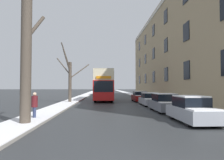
% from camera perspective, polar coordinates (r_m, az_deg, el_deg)
% --- Properties ---
extents(sidewalk_left, '(2.09, 130.00, 0.16)m').
position_cam_1_polar(sidewalk_left, '(56.55, -6.69, -3.89)').
color(sidewalk_left, gray).
rests_on(sidewalk_left, ground).
extents(sidewalk_right, '(2.09, 130.00, 0.16)m').
position_cam_1_polar(sidewalk_right, '(56.83, 4.84, -3.89)').
color(sidewalk_right, gray).
rests_on(sidewalk_right, ground).
extents(terrace_facade_right, '(9.10, 44.00, 14.31)m').
position_cam_1_polar(terrace_facade_right, '(31.92, 21.21, 7.47)').
color(terrace_facade_right, tan).
rests_on(terrace_facade_right, ground).
extents(bare_tree_left_0, '(1.18, 1.69, 7.70)m').
position_cam_1_polar(bare_tree_left_0, '(11.44, -23.23, 8.45)').
color(bare_tree_left_0, '#4C4238').
rests_on(bare_tree_left_0, ground).
extents(bare_tree_left_1, '(4.33, 3.33, 7.25)m').
position_cam_1_polar(bare_tree_left_1, '(25.28, -11.98, 0.59)').
color(bare_tree_left_1, '#4C4238').
rests_on(bare_tree_left_1, ground).
extents(double_decker_bus, '(2.59, 10.14, 4.25)m').
position_cam_1_polar(double_decker_bus, '(28.87, -2.42, -1.15)').
color(double_decker_bus, red).
rests_on(double_decker_bus, ground).
extents(parked_car_0, '(1.71, 4.03, 1.50)m').
position_cam_1_polar(parked_car_0, '(12.22, 21.82, -7.99)').
color(parked_car_0, '#9EA3AD').
rests_on(parked_car_0, ground).
extents(parked_car_1, '(1.85, 4.18, 1.46)m').
position_cam_1_polar(parked_car_1, '(16.84, 14.87, -6.41)').
color(parked_car_1, slate).
rests_on(parked_car_1, ground).
extents(parked_car_2, '(1.79, 4.22, 1.39)m').
position_cam_1_polar(parked_car_2, '(21.82, 10.83, -5.49)').
color(parked_car_2, '#9EA3AD').
rests_on(parked_car_2, ground).
extents(parked_car_3, '(1.89, 4.29, 1.42)m').
position_cam_1_polar(parked_car_3, '(27.69, 8.00, -4.71)').
color(parked_car_3, maroon).
rests_on(parked_car_3, ground).
extents(oncoming_van, '(1.97, 5.06, 2.16)m').
position_cam_1_polar(oncoming_van, '(48.96, -3.87, -2.92)').
color(oncoming_van, '#9EA3AD').
rests_on(oncoming_van, ground).
extents(pedestrian_left_sidewalk, '(0.36, 0.36, 1.66)m').
position_cam_1_polar(pedestrian_left_sidewalk, '(12.97, -21.27, -6.62)').
color(pedestrian_left_sidewalk, navy).
rests_on(pedestrian_left_sidewalk, ground).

